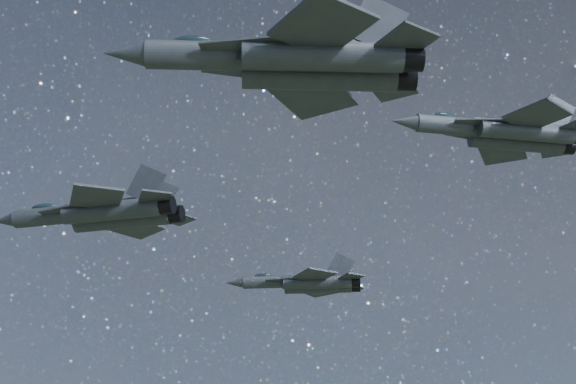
# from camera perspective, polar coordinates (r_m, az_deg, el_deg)

# --- Properties ---
(jet_lead) EXTENTS (18.30, 12.90, 4.63)m
(jet_lead) POSITION_cam_1_polar(r_m,az_deg,el_deg) (70.09, -13.08, -1.49)
(jet_lead) COLOR #2E343A
(jet_left) EXTENTS (16.68, 11.72, 4.21)m
(jet_left) POSITION_cam_1_polar(r_m,az_deg,el_deg) (94.54, 1.34, -6.48)
(jet_left) COLOR #2E343A
(jet_right) EXTENTS (19.67, 13.48, 4.94)m
(jet_right) POSITION_cam_1_polar(r_m,az_deg,el_deg) (47.83, 0.50, 9.28)
(jet_right) COLOR #2E343A
(jet_slot) EXTENTS (16.29, 10.87, 4.13)m
(jet_slot) POSITION_cam_1_polar(r_m,az_deg,el_deg) (65.86, 15.23, 4.09)
(jet_slot) COLOR #2E343A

